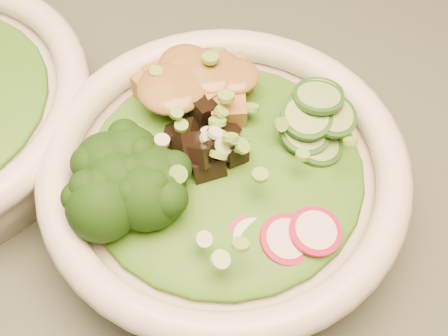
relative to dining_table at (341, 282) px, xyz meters
name	(u,v)px	position (x,y,z in m)	size (l,w,h in m)	color
dining_table	(341,282)	(0.00, 0.00, 0.00)	(1.20, 0.80, 0.75)	black
salad_bowl	(224,182)	(-0.10, 0.05, 0.16)	(0.28, 0.28, 0.08)	silver
lettuce_bed	(224,167)	(-0.10, 0.05, 0.18)	(0.21, 0.21, 0.03)	#256715
broccoli_florets	(141,189)	(-0.17, 0.04, 0.19)	(0.08, 0.07, 0.05)	black
radish_slices	(270,238)	(-0.09, -0.02, 0.18)	(0.11, 0.04, 0.02)	#A40C3A
cucumber_slices	(306,128)	(-0.03, 0.06, 0.19)	(0.07, 0.07, 0.04)	#90CB70
mushroom_heap	(217,143)	(-0.10, 0.07, 0.19)	(0.07, 0.07, 0.04)	black
tofu_cubes	(191,94)	(-0.11, 0.12, 0.19)	(0.09, 0.06, 0.04)	olive
peanut_sauce	(190,83)	(-0.11, 0.12, 0.20)	(0.07, 0.06, 0.02)	brown
scallion_garnish	(224,148)	(-0.10, 0.05, 0.20)	(0.20, 0.20, 0.03)	#70AD3D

